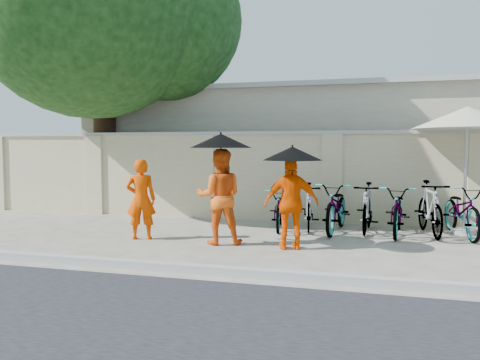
% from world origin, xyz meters
% --- Properties ---
extents(ground, '(80.00, 80.00, 0.00)m').
position_xyz_m(ground, '(0.00, 0.00, 0.00)').
color(ground, '#B2AA95').
extents(kerb, '(40.00, 0.16, 0.12)m').
position_xyz_m(kerb, '(0.00, -1.70, 0.06)').
color(kerb, '#A3A3A3').
rests_on(kerb, ground).
extents(compound_wall, '(20.00, 0.30, 2.00)m').
position_xyz_m(compound_wall, '(1.00, 3.20, 1.00)').
color(compound_wall, beige).
rests_on(compound_wall, ground).
extents(building_behind, '(14.00, 6.00, 3.20)m').
position_xyz_m(building_behind, '(2.00, 7.00, 1.60)').
color(building_behind, beige).
rests_on(building_behind, ground).
extents(shade_tree, '(6.70, 6.20, 8.20)m').
position_xyz_m(shade_tree, '(-3.66, 2.97, 5.10)').
color(shade_tree, '#462718').
rests_on(shade_tree, ground).
extents(monk_left, '(0.64, 0.52, 1.50)m').
position_xyz_m(monk_left, '(-1.29, 0.29, 0.75)').
color(monk_left, '#E64100').
rests_on(monk_left, ground).
extents(monk_center, '(0.96, 0.84, 1.68)m').
position_xyz_m(monk_center, '(0.25, 0.26, 0.84)').
color(monk_center, '#F35A12').
rests_on(monk_center, ground).
extents(parasol_center, '(1.08, 1.08, 0.99)m').
position_xyz_m(parasol_center, '(0.30, 0.18, 1.82)').
color(parasol_center, black).
rests_on(parasol_center, ground).
extents(monk_right, '(0.98, 0.63, 1.55)m').
position_xyz_m(monk_right, '(1.54, 0.15, 0.77)').
color(monk_right, '#FF5500').
rests_on(monk_right, ground).
extents(parasol_right, '(0.99, 0.99, 0.84)m').
position_xyz_m(parasol_right, '(1.56, 0.07, 1.61)').
color(parasol_right, black).
rests_on(parasol_right, ground).
extents(patio_umbrella, '(2.17, 2.17, 2.50)m').
position_xyz_m(patio_umbrella, '(4.62, 2.40, 2.26)').
color(patio_umbrella, '#A3A3A3').
rests_on(patio_umbrella, ground).
extents(bike_0, '(0.79, 1.70, 0.86)m').
position_xyz_m(bike_0, '(1.01, 2.01, 0.43)').
color(bike_0, '#9C9C9C').
rests_on(bike_0, ground).
extents(bike_1, '(0.64, 1.65, 0.97)m').
position_xyz_m(bike_1, '(1.60, 2.11, 0.48)').
color(bike_1, '#9C9C9C').
rests_on(bike_1, ground).
extents(bike_2, '(0.88, 1.98, 1.01)m').
position_xyz_m(bike_2, '(2.18, 1.98, 0.50)').
color(bike_2, '#9C9C9C').
rests_on(bike_2, ground).
extents(bike_3, '(0.61, 1.70, 1.00)m').
position_xyz_m(bike_3, '(2.77, 2.09, 0.50)').
color(bike_3, '#9C9C9C').
rests_on(bike_3, ground).
extents(bike_4, '(0.84, 1.91, 0.97)m').
position_xyz_m(bike_4, '(3.36, 1.97, 0.49)').
color(bike_4, '#9C9C9C').
rests_on(bike_4, ground).
extents(bike_5, '(0.71, 1.81, 1.06)m').
position_xyz_m(bike_5, '(3.94, 2.08, 0.53)').
color(bike_5, '#9C9C9C').
rests_on(bike_5, ground).
extents(bike_6, '(0.93, 1.99, 1.00)m').
position_xyz_m(bike_6, '(4.53, 2.11, 0.50)').
color(bike_6, '#9C9C9C').
rests_on(bike_6, ground).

